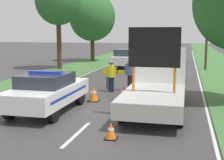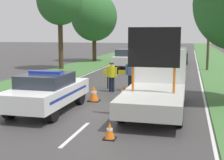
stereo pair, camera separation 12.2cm
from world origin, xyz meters
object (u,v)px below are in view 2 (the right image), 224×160
object	(u,v)px
pedestrian_civilian	(131,72)
traffic_cone_centre_front	(94,94)
traffic_cone_near_police	(110,131)
traffic_cone_behind_barrier	(68,84)
queued_car_suv_grey	(167,68)
roadside_tree_near_left	(60,1)
queued_car_sedan_black	(178,55)
road_barrier	(126,74)
traffic_cone_near_truck	(124,92)
work_truck	(158,79)
roadside_tree_mid_left	(94,17)
police_officer	(112,74)
queued_car_van_white	(126,58)
police_car	(48,91)
utility_pole	(209,20)

from	to	relation	value
pedestrian_civilian	traffic_cone_centre_front	size ratio (longest dim) A/B	2.48
traffic_cone_near_police	traffic_cone_behind_barrier	distance (m)	8.51
queued_car_suv_grey	roadside_tree_near_left	xyz separation A→B (m)	(-9.13, 3.40, 4.87)
queued_car_suv_grey	queued_car_sedan_black	distance (m)	11.02
road_barrier	traffic_cone_near_truck	bearing A→B (deg)	-81.52
road_barrier	work_truck	bearing A→B (deg)	-60.17
pedestrian_civilian	traffic_cone_near_truck	size ratio (longest dim) A/B	2.44
traffic_cone_near_truck	roadside_tree_near_left	size ratio (longest dim) A/B	0.09
traffic_cone_centre_front	roadside_tree_mid_left	xyz separation A→B (m)	(-5.86, 18.98, 4.36)
queued_car_suv_grey	police_officer	bearing A→B (deg)	65.75
work_truck	traffic_cone_near_truck	xyz separation A→B (m)	(-1.66, 0.89, -0.79)
roadside_tree_near_left	roadside_tree_mid_left	distance (m)	7.75
police_officer	queued_car_van_white	distance (m)	11.33
work_truck	roadside_tree_near_left	world-z (taller)	roadside_tree_near_left
police_car	utility_pole	size ratio (longest dim) A/B	0.58
queued_car_suv_grey	roadside_tree_near_left	bearing A→B (deg)	-20.44
queued_car_suv_grey	pedestrian_civilian	bearing A→B (deg)	73.72
road_barrier	queued_car_suv_grey	xyz separation A→B (m)	(1.89, 4.67, -0.11)
police_car	road_barrier	world-z (taller)	police_car
traffic_cone_behind_barrier	utility_pole	xyz separation A→B (m)	(7.86, 10.78, 3.80)
traffic_cone_near_truck	queued_car_sedan_black	world-z (taller)	queued_car_sedan_black
queued_car_van_white	utility_pole	size ratio (longest dim) A/B	0.53
police_car	roadside_tree_mid_left	bearing A→B (deg)	99.46
queued_car_van_white	roadside_tree_mid_left	xyz separation A→B (m)	(-4.59, 5.35, 3.88)
roadside_tree_mid_left	police_car	bearing A→B (deg)	-77.67
police_officer	utility_pole	world-z (taller)	utility_pole
road_barrier	utility_pole	distance (m)	11.66
traffic_cone_near_police	traffic_cone_centre_front	xyz separation A→B (m)	(-1.96, 4.75, 0.10)
police_car	traffic_cone_centre_front	bearing A→B (deg)	57.17
roadside_tree_near_left	pedestrian_civilian	bearing A→B (deg)	-48.28
traffic_cone_near_police	queued_car_van_white	bearing A→B (deg)	99.93
pedestrian_civilian	traffic_cone_near_police	world-z (taller)	pedestrian_civilian
roadside_tree_near_left	roadside_tree_mid_left	xyz separation A→B (m)	(0.57, 7.68, -0.90)
pedestrian_civilian	queued_car_suv_grey	size ratio (longest dim) A/B	0.40
police_car	queued_car_van_white	distance (m)	15.78
utility_pole	road_barrier	bearing A→B (deg)	-115.03
road_barrier	traffic_cone_near_police	size ratio (longest dim) A/B	5.08
queued_car_van_white	traffic_cone_near_police	bearing A→B (deg)	99.93
work_truck	roadside_tree_mid_left	xyz separation A→B (m)	(-8.76, 19.29, 3.56)
queued_car_suv_grey	utility_pole	xyz separation A→B (m)	(2.86, 5.49, 3.30)
traffic_cone_near_police	roadside_tree_near_left	size ratio (longest dim) A/B	0.07
police_officer	roadside_tree_mid_left	bearing A→B (deg)	-94.48
pedestrian_civilian	traffic_cone_near_truck	world-z (taller)	pedestrian_civilian
roadside_tree_near_left	queued_car_suv_grey	bearing A→B (deg)	-20.44
traffic_cone_near_police	roadside_tree_near_left	xyz separation A→B (m)	(-8.39, 16.06, 5.36)
queued_car_van_white	roadside_tree_near_left	xyz separation A→B (m)	(-5.17, -2.33, 4.78)
traffic_cone_near_police	utility_pole	world-z (taller)	utility_pole
road_barrier	traffic_cone_centre_front	xyz separation A→B (m)	(-0.82, -3.23, -0.51)
queued_car_van_white	utility_pole	world-z (taller)	utility_pole
traffic_cone_near_truck	traffic_cone_near_police	bearing A→B (deg)	-82.42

